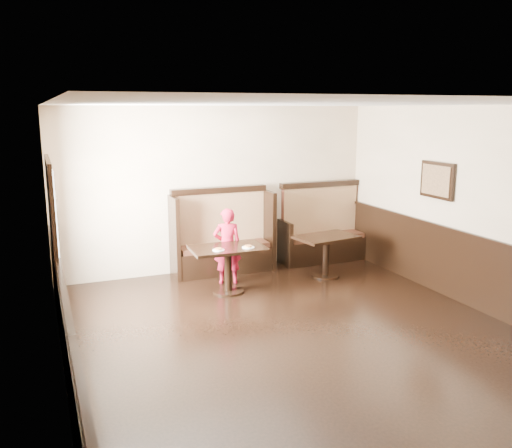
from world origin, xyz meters
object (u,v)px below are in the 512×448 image
booth_main (222,241)px  table_neighbor (326,246)px  booth_neighbor (322,234)px  child (227,246)px  table_main (228,258)px

booth_main → table_neighbor: (1.51, -0.92, -0.01)m
booth_neighbor → child: (-2.08, -0.64, 0.13)m
table_neighbor → child: child is taller
booth_main → child: booth_main is taller
booth_neighbor → table_neighbor: (-0.44, -0.92, 0.04)m
booth_neighbor → table_main: booth_neighbor is taller
table_neighbor → child: size_ratio=0.88×
booth_neighbor → table_neighbor: 1.02m
booth_neighbor → table_neighbor: booth_neighbor is taller
table_neighbor → child: (-1.64, 0.28, 0.10)m
booth_neighbor → table_neighbor: size_ratio=1.53×
table_main → child: (0.14, 0.42, 0.07)m
table_main → table_neighbor: size_ratio=1.05×
booth_main → table_main: size_ratio=1.54×
table_main → child: bearing=74.0°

